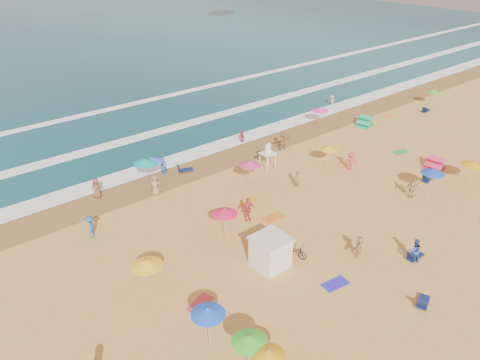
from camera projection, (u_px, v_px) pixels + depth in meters
ground at (287, 231)px, 33.65m from camera, size 220.00×220.00×0.00m
wet_sand at (190, 170)px, 42.17m from camera, size 220.00×220.00×0.00m
surf_foam at (142, 139)px, 48.14m from camera, size 200.00×18.70×0.05m
cabana at (270, 252)px, 29.74m from camera, size 2.00×2.00×2.00m
cabana_roof at (271, 239)px, 29.24m from camera, size 2.20×2.20×0.12m
bicycle at (294, 250)px, 30.84m from camera, size 1.07×1.95×0.97m
lifeguard_stand at (268, 158)px, 41.89m from camera, size 1.20×1.20×2.10m
beach_umbrellas at (276, 206)px, 32.63m from camera, size 66.99×32.02×0.81m
loungers at (404, 205)px, 36.48m from camera, size 45.48×25.83×0.34m
towels at (326, 233)px, 33.41m from camera, size 43.21×23.33×0.03m
popup_tents at (396, 139)px, 46.91m from camera, size 5.97×12.54×1.20m
beachgoers at (257, 184)px, 38.06m from camera, size 47.16×24.85×2.14m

